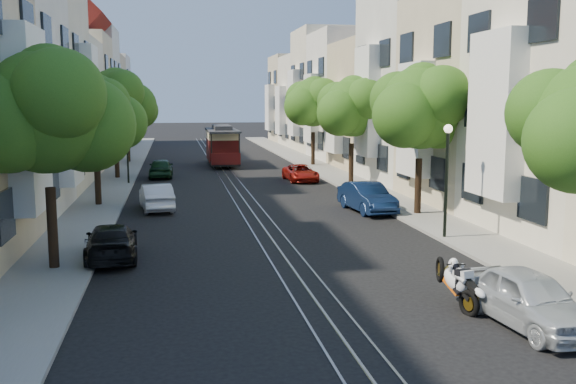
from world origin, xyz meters
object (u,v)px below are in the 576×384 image
parked_car_w_near (112,242)px  tree_e_d (314,103)px  parked_car_e_far (301,173)px  lamp_west (127,138)px  lamp_east (447,164)px  cable_car (222,144)px  parked_car_e_near (529,299)px  parked_car_w_far (161,168)px  tree_e_c (353,109)px  parked_car_e_mid (367,197)px  tree_e_b (422,110)px  tree_w_a (48,115)px  tree_w_d (128,107)px  tree_w_b (96,116)px  tree_w_c (116,101)px  parked_car_w_mid (156,197)px  sportbike_rider (457,281)px

parked_car_w_near → tree_e_d: bearing=-118.3°
parked_car_e_far → lamp_west: bearing=176.7°
lamp_west → lamp_east: bearing=-55.0°
lamp_east → cable_car: size_ratio=0.56×
parked_car_e_near → parked_car_w_far: size_ratio=1.01×
tree_e_c → parked_car_e_mid: size_ratio=1.58×
tree_e_b → tree_w_a: (-14.40, -7.00, 0.00)m
tree_w_d → tree_e_b: bearing=-61.9°
tree_e_d → tree_w_a: (-14.40, -29.00, -0.13)m
tree_e_b → parked_car_e_near: tree_e_b is taller
parked_car_e_mid → parked_car_w_far: size_ratio=1.08×
cable_car → parked_car_e_near: cable_car is taller
tree_w_b → parked_car_w_far: (2.74, 11.40, -3.75)m
tree_w_c → parked_car_w_near: bearing=-86.0°
tree_e_d → parked_car_w_mid: (-11.66, -18.45, -4.24)m
lamp_east → lamp_west: 21.97m
tree_w_a → parked_car_e_mid: 15.48m
lamp_west → parked_car_w_near: lamp_west is taller
tree_e_b → lamp_east: tree_e_b is taller
tree_w_c → parked_car_w_near: size_ratio=1.76×
parked_car_e_mid → parked_car_w_mid: size_ratio=1.09×
parked_car_e_mid → tree_w_a: bearing=-152.3°
tree_w_c → lamp_east: size_ratio=1.71×
tree_e_c → tree_w_a: size_ratio=0.98×
lamp_west → cable_car: lamp_west is taller
lamp_east → parked_car_w_far: 24.01m
tree_e_d → tree_w_c: size_ratio=0.97×
cable_car → tree_e_d: bearing=-14.0°
tree_w_b → parked_car_w_far: tree_w_b is taller
tree_e_b → parked_car_w_mid: bearing=163.1°
tree_w_a → tree_w_d: size_ratio=1.03×
tree_w_c → sportbike_rider: bearing=-69.9°
tree_w_d → sportbike_rider: size_ratio=3.61×
tree_w_c → parked_car_w_mid: tree_w_c is taller
tree_w_d → parked_car_w_far: tree_w_d is taller
parked_car_e_mid → parked_car_w_near: (-10.84, -7.15, -0.10)m
cable_car → parked_car_e_far: bearing=-68.9°
tree_w_c → parked_car_w_far: size_ratio=1.86×
tree_e_d → tree_w_c: (-14.40, -6.00, 0.20)m
tree_e_c → tree_w_b: tree_e_c is taller
tree_w_b → parked_car_w_mid: bearing=-28.0°
tree_w_d → cable_car: 8.56m
tree_w_c → sportbike_rider: 30.68m
parked_car_w_mid → tree_w_d: bearing=-90.8°
tree_e_d → tree_w_a: bearing=-116.4°
tree_w_a → parked_car_e_mid: size_ratio=1.62×
parked_car_e_mid → tree_e_d: bearing=78.1°
tree_e_c → parked_car_w_near: 21.54m
tree_e_c → tree_w_d: 21.53m
sportbike_rider → cable_car: bearing=80.6°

